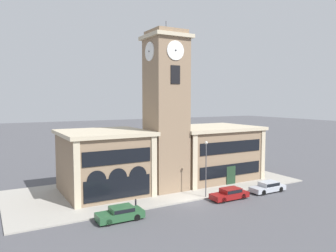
% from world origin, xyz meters
% --- Properties ---
extents(ground_plane, '(300.00, 300.00, 0.00)m').
position_xyz_m(ground_plane, '(0.00, 0.00, 0.00)').
color(ground_plane, '#4C4C51').
extents(sidewalk_kerb, '(38.26, 15.19, 0.15)m').
position_xyz_m(sidewalk_kerb, '(0.00, 7.59, 0.07)').
color(sidewalk_kerb, '#A39E93').
rests_on(sidewalk_kerb, ground_plane).
extents(clock_tower, '(5.22, 5.22, 21.44)m').
position_xyz_m(clock_tower, '(-0.00, 5.77, 10.16)').
color(clock_tower, '#897056').
rests_on(clock_tower, ground_plane).
extents(town_hall_left_wing, '(10.46, 10.37, 7.82)m').
position_xyz_m(town_hall_left_wing, '(-7.44, 8.31, 3.94)').
color(town_hall_left_wing, '#897056').
rests_on(town_hall_left_wing, ground_plane).
extents(town_hall_right_wing, '(13.27, 10.37, 7.72)m').
position_xyz_m(town_hall_right_wing, '(8.85, 8.32, 3.89)').
color(town_hall_right_wing, '#897056').
rests_on(town_hall_right_wing, ground_plane).
extents(parked_car_near, '(4.55, 1.93, 1.36)m').
position_xyz_m(parked_car_near, '(-9.10, -1.47, 0.71)').
color(parked_car_near, '#285633').
rests_on(parked_car_near, ground_plane).
extents(parked_car_mid, '(4.69, 1.78, 1.33)m').
position_xyz_m(parked_car_mid, '(4.49, -1.47, 0.70)').
color(parked_car_mid, maroon).
rests_on(parked_car_mid, ground_plane).
extents(parked_car_far, '(4.81, 1.78, 1.32)m').
position_xyz_m(parked_car_far, '(10.71, -1.47, 0.70)').
color(parked_car_far, '#B2B7C1').
rests_on(parked_car_far, ground_plane).
extents(street_lamp, '(0.36, 0.36, 6.65)m').
position_xyz_m(street_lamp, '(2.35, 0.33, 4.42)').
color(street_lamp, '#4C4C51').
rests_on(street_lamp, sidewalk_kerb).
extents(bollard, '(0.18, 0.18, 1.06)m').
position_xyz_m(bollard, '(-6.62, 0.51, 0.67)').
color(bollard, black).
rests_on(bollard, sidewalk_kerb).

